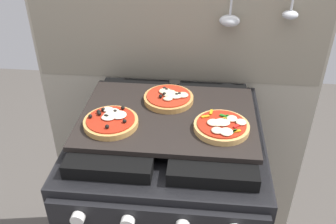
# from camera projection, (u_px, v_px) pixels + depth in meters

# --- Properties ---
(kitchen_backsplash) EXTENTS (1.10, 0.09, 1.55)m
(kitchen_backsplash) POSITION_uv_depth(u_px,v_px,m) (177.00, 96.00, 1.50)
(kitchen_backsplash) COLOR #B2A893
(kitchen_backsplash) RESTS_ON ground_plane
(stove) EXTENTS (0.60, 0.64, 0.90)m
(stove) POSITION_uv_depth(u_px,v_px,m) (168.00, 218.00, 1.40)
(stove) COLOR black
(stove) RESTS_ON ground_plane
(baking_tray) EXTENTS (0.54, 0.38, 0.02)m
(baking_tray) POSITION_uv_depth(u_px,v_px,m) (168.00, 117.00, 1.15)
(baking_tray) COLOR black
(baking_tray) RESTS_ON stove
(pizza_left) EXTENTS (0.16, 0.16, 0.03)m
(pizza_left) POSITION_uv_depth(u_px,v_px,m) (111.00, 121.00, 1.10)
(pizza_left) COLOR tan
(pizza_left) RESTS_ON baking_tray
(pizza_right) EXTENTS (0.16, 0.16, 0.03)m
(pizza_right) POSITION_uv_depth(u_px,v_px,m) (222.00, 126.00, 1.07)
(pizza_right) COLOR tan
(pizza_right) RESTS_ON baking_tray
(pizza_center) EXTENTS (0.16, 0.16, 0.03)m
(pizza_center) POSITION_uv_depth(u_px,v_px,m) (169.00, 98.00, 1.21)
(pizza_center) COLOR #C18947
(pizza_center) RESTS_ON baking_tray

